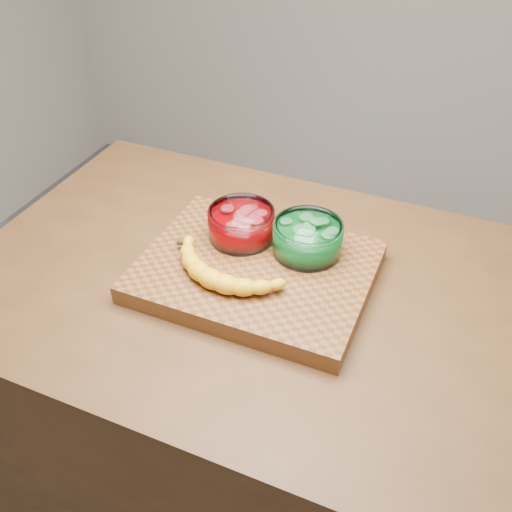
% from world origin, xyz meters
% --- Properties ---
extents(ground, '(3.50, 3.50, 0.00)m').
position_xyz_m(ground, '(0.00, 0.00, 0.00)').
color(ground, '#58585C').
rests_on(ground, ground).
extents(counter, '(1.20, 0.80, 0.90)m').
position_xyz_m(counter, '(0.00, 0.00, 0.45)').
color(counter, '#4D2F17').
rests_on(counter, ground).
extents(cutting_board, '(0.45, 0.35, 0.04)m').
position_xyz_m(cutting_board, '(0.00, 0.00, 0.92)').
color(cutting_board, brown).
rests_on(cutting_board, counter).
extents(bowl_red, '(0.14, 0.14, 0.06)m').
position_xyz_m(bowl_red, '(-0.06, 0.07, 0.97)').
color(bowl_red, white).
rests_on(bowl_red, cutting_board).
extents(bowl_green, '(0.14, 0.14, 0.07)m').
position_xyz_m(bowl_green, '(0.08, 0.08, 0.97)').
color(bowl_green, white).
rests_on(bowl_green, cutting_board).
extents(banana, '(0.28, 0.15, 0.04)m').
position_xyz_m(banana, '(-0.04, -0.05, 0.96)').
color(banana, '#ECAB14').
rests_on(banana, cutting_board).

